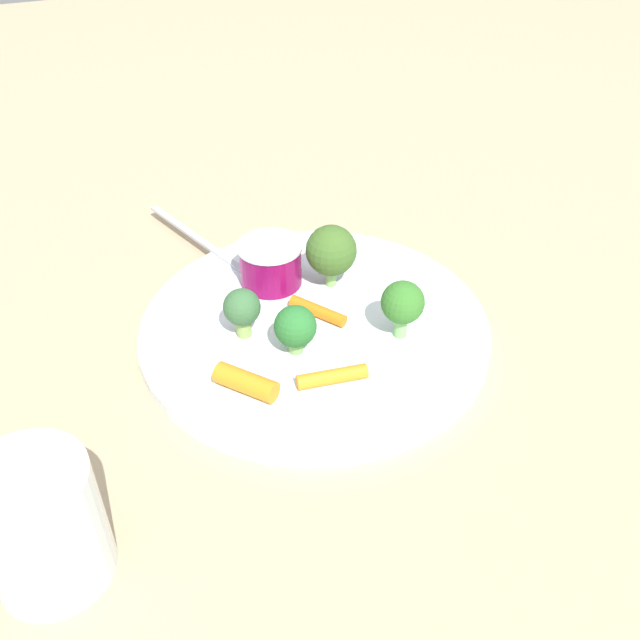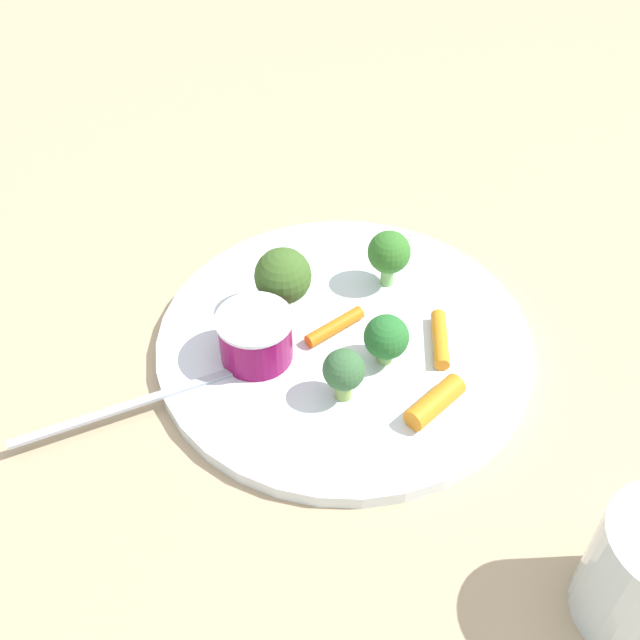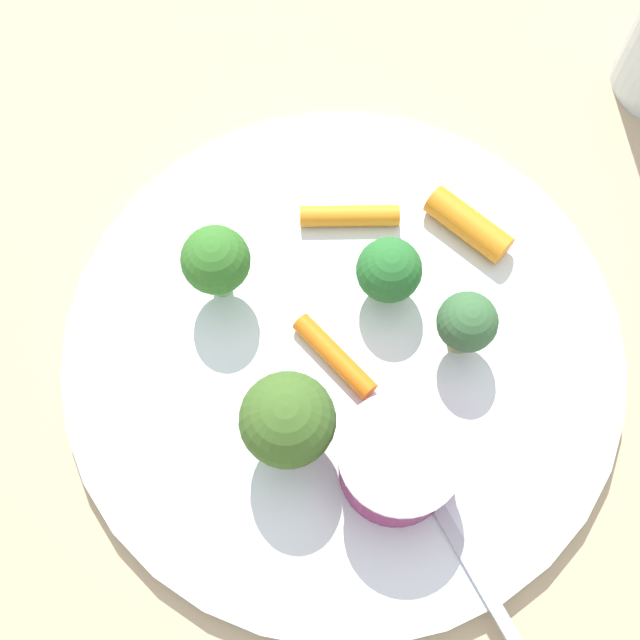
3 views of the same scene
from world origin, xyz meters
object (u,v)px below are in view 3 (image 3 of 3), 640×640
(sauce_cup, at_px, (398,462))
(fork, at_px, (508,628))
(broccoli_floret_0, at_px, (216,261))
(plate, at_px, (343,349))
(carrot_stick_2, at_px, (468,224))
(broccoli_floret_2, at_px, (287,420))
(broccoli_floret_1, at_px, (389,271))
(carrot_stick_1, at_px, (335,356))
(carrot_stick_0, at_px, (350,216))
(broccoli_floret_3, at_px, (467,323))

(sauce_cup, relative_size, fork, 0.32)
(fork, bearing_deg, broccoli_floret_0, 121.83)
(plate, relative_size, carrot_stick_2, 5.93)
(broccoli_floret_2, relative_size, carrot_stick_2, 1.18)
(broccoli_floret_1, xyz_separation_m, carrot_stick_2, (0.05, 0.03, -0.02))
(plate, relative_size, broccoli_floret_0, 5.73)
(fork, bearing_deg, carrot_stick_1, 113.94)
(plate, xyz_separation_m, carrot_stick_2, (0.08, 0.06, 0.01))
(broccoli_floret_1, relative_size, carrot_stick_0, 0.77)
(carrot_stick_1, bearing_deg, sauce_cup, -70.39)
(carrot_stick_0, xyz_separation_m, carrot_stick_2, (0.06, -0.01, 0.00))
(carrot_stick_2, bearing_deg, broccoli_floret_2, -136.32)
(plate, bearing_deg, broccoli_floret_0, 146.01)
(sauce_cup, xyz_separation_m, broccoli_floret_1, (0.01, 0.10, 0.00))
(sauce_cup, xyz_separation_m, broccoli_floret_3, (0.04, 0.06, 0.01))
(plate, bearing_deg, carrot_stick_1, -127.49)
(plate, distance_m, broccoli_floret_0, 0.08)
(carrot_stick_2, bearing_deg, broccoli_floret_3, -104.44)
(broccoli_floret_3, relative_size, carrot_stick_1, 0.83)
(sauce_cup, height_order, fork, sauce_cup)
(plate, height_order, carrot_stick_0, carrot_stick_0)
(sauce_cup, bearing_deg, fork, -62.85)
(plate, xyz_separation_m, carrot_stick_0, (0.01, 0.07, 0.01))
(carrot_stick_1, bearing_deg, broccoli_floret_2, -125.08)
(plate, xyz_separation_m, fork, (0.06, -0.15, 0.01))
(carrot_stick_2, bearing_deg, carrot_stick_1, -141.39)
(sauce_cup, bearing_deg, broccoli_floret_1, 83.79)
(broccoli_floret_3, xyz_separation_m, carrot_stick_2, (0.02, 0.07, -0.02))
(broccoli_floret_2, bearing_deg, carrot_stick_2, 43.68)
(carrot_stick_1, bearing_deg, plate, 52.51)
(carrot_stick_0, distance_m, fork, 0.23)
(broccoli_floret_1, distance_m, broccoli_floret_3, 0.05)
(broccoli_floret_1, relative_size, broccoli_floret_2, 0.72)
(broccoli_floret_2, xyz_separation_m, carrot_stick_1, (0.03, 0.04, -0.03))
(plate, distance_m, broccoli_floret_3, 0.07)
(plate, distance_m, broccoli_floret_1, 0.05)
(broccoli_floret_0, bearing_deg, broccoli_floret_2, -72.79)
(carrot_stick_0, height_order, carrot_stick_1, same)
(carrot_stick_0, bearing_deg, plate, -100.18)
(sauce_cup, xyz_separation_m, carrot_stick_1, (-0.02, 0.06, -0.02))
(plate, distance_m, broccoli_floret_2, 0.07)
(carrot_stick_1, relative_size, fork, 0.29)
(broccoli_floret_3, bearing_deg, broccoli_floret_2, -156.47)
(broccoli_floret_0, distance_m, carrot_stick_1, 0.08)
(fork, bearing_deg, carrot_stick_2, 84.35)
(broccoli_floret_0, relative_size, carrot_stick_0, 0.94)
(plate, relative_size, fork, 1.61)
(carrot_stick_1, xyz_separation_m, fork, (0.06, -0.14, -0.00))
(plate, relative_size, broccoli_floret_1, 6.99)
(broccoli_floret_0, bearing_deg, sauce_cup, -55.08)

